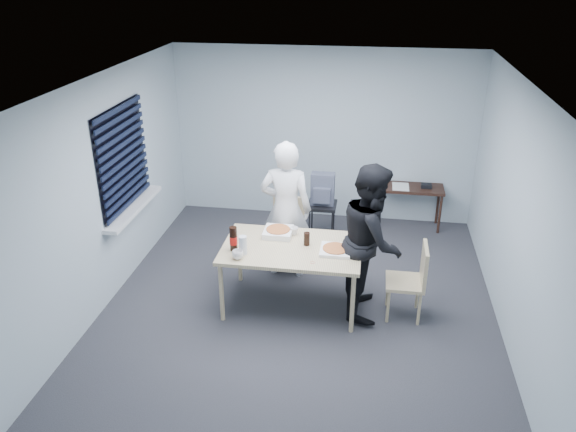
% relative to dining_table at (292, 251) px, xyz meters
% --- Properties ---
extents(room, '(5.00, 5.00, 5.00)m').
position_rel_dining_table_xyz_m(room, '(-2.10, 0.49, 0.74)').
color(room, '#2B2B2F').
rests_on(room, ground).
extents(dining_table, '(1.57, 0.99, 0.76)m').
position_rel_dining_table_xyz_m(dining_table, '(0.00, 0.00, 0.00)').
color(dining_table, beige).
rests_on(dining_table, ground).
extents(chair_far, '(0.42, 0.42, 0.89)m').
position_rel_dining_table_xyz_m(chair_far, '(-0.21, 1.03, -0.19)').
color(chair_far, beige).
rests_on(chair_far, ground).
extents(chair_right, '(0.42, 0.42, 0.89)m').
position_rel_dining_table_xyz_m(chair_right, '(1.37, -0.03, -0.19)').
color(chair_right, beige).
rests_on(chair_right, ground).
extents(person_white, '(0.65, 0.42, 1.77)m').
position_rel_dining_table_xyz_m(person_white, '(-0.18, 0.73, 0.18)').
color(person_white, white).
rests_on(person_white, ground).
extents(person_black, '(0.47, 0.86, 1.77)m').
position_rel_dining_table_xyz_m(person_black, '(0.88, 0.05, 0.18)').
color(person_black, black).
rests_on(person_black, ground).
extents(side_table, '(0.96, 0.43, 0.64)m').
position_rel_dining_table_xyz_m(side_table, '(1.43, 2.37, -0.14)').
color(side_table, '#381F16').
rests_on(side_table, ground).
extents(stool, '(0.40, 0.40, 0.56)m').
position_rel_dining_table_xyz_m(stool, '(0.18, 1.73, -0.26)').
color(stool, black).
rests_on(stool, ground).
extents(backpack, '(0.33, 0.24, 0.46)m').
position_rel_dining_table_xyz_m(backpack, '(0.18, 1.72, 0.08)').
color(backpack, slate).
rests_on(backpack, stool).
extents(pizza_box_a, '(0.33, 0.33, 0.08)m').
position_rel_dining_table_xyz_m(pizza_box_a, '(-0.20, 0.27, 0.10)').
color(pizza_box_a, white).
rests_on(pizza_box_a, dining_table).
extents(pizza_box_b, '(0.34, 0.34, 0.05)m').
position_rel_dining_table_xyz_m(pizza_box_b, '(0.49, -0.04, 0.08)').
color(pizza_box_b, white).
rests_on(pizza_box_b, dining_table).
extents(mug_a, '(0.17, 0.17, 0.10)m').
position_rel_dining_table_xyz_m(mug_a, '(-0.54, -0.36, 0.11)').
color(mug_a, white).
rests_on(mug_a, dining_table).
extents(mug_b, '(0.10, 0.10, 0.09)m').
position_rel_dining_table_xyz_m(mug_b, '(-0.02, 0.31, 0.11)').
color(mug_b, white).
rests_on(mug_b, dining_table).
extents(cola_glass, '(0.09, 0.09, 0.15)m').
position_rel_dining_table_xyz_m(cola_glass, '(0.16, 0.07, 0.14)').
color(cola_glass, black).
rests_on(cola_glass, dining_table).
extents(soda_bottle, '(0.09, 0.09, 0.28)m').
position_rel_dining_table_xyz_m(soda_bottle, '(-0.63, -0.18, 0.19)').
color(soda_bottle, black).
rests_on(soda_bottle, dining_table).
extents(plastic_cups, '(0.11, 0.11, 0.21)m').
position_rel_dining_table_xyz_m(plastic_cups, '(-0.50, -0.25, 0.17)').
color(plastic_cups, silver).
rests_on(plastic_cups, dining_table).
extents(rubber_band, '(0.06, 0.06, 0.00)m').
position_rel_dining_table_xyz_m(rubber_band, '(0.27, -0.33, 0.06)').
color(rubber_band, red).
rests_on(rubber_band, dining_table).
extents(papers, '(0.33, 0.39, 0.01)m').
position_rel_dining_table_xyz_m(papers, '(1.28, 2.34, -0.06)').
color(papers, white).
rests_on(papers, side_table).
extents(black_box, '(0.17, 0.14, 0.06)m').
position_rel_dining_table_xyz_m(black_box, '(1.65, 2.36, -0.03)').
color(black_box, black).
rests_on(black_box, side_table).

